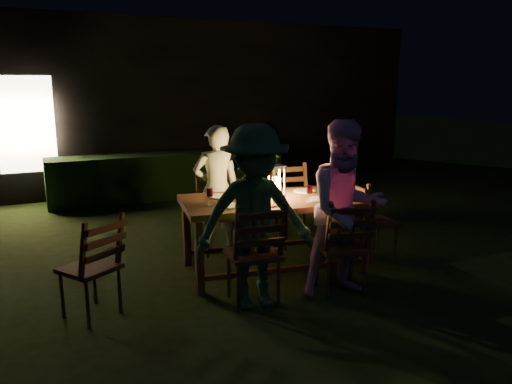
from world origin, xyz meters
name	(u,v)px	position (x,y,z in m)	size (l,w,h in m)	color
garden_envelope	(161,104)	(-0.01, 6.15, 1.58)	(40.00, 40.00, 3.20)	black
dining_table	(273,205)	(-0.43, -0.33, 0.73)	(2.07, 1.23, 0.81)	#4C2A19
chair_near_left	(254,271)	(-0.99, -1.03, 0.32)	(0.52, 0.55, 1.04)	#4C2A19
chair_near_right	(341,263)	(-0.10, -1.16, 0.31)	(0.55, 0.58, 1.01)	#4C2A19
chair_far_left	(218,228)	(-0.77, 0.50, 0.30)	(0.48, 0.51, 0.99)	#4C2A19
chair_far_right	(295,220)	(0.22, 0.36, 0.32)	(0.54, 0.57, 1.05)	#4C2A19
chair_end	(373,234)	(0.78, -0.50, 0.30)	(0.50, 0.47, 0.99)	#4C2A19
chair_spare	(92,285)	(-2.39, -0.68, 0.29)	(0.62, 0.63, 0.97)	#4C2A19
person_house_side	(217,189)	(-0.77, 0.55, 0.78)	(0.57, 0.37, 1.55)	beige
person_opp_right	(346,210)	(-0.10, -1.20, 0.85)	(0.83, 0.64, 1.70)	#DD98D9
person_opp_left	(255,218)	(-0.99, -1.08, 0.84)	(1.09, 0.63, 1.69)	#2E5D38
lantern	(276,183)	(-0.38, -0.29, 0.97)	(0.16, 0.16, 0.35)	white
plate_far_left	(219,196)	(-0.95, -0.03, 0.82)	(0.25, 0.25, 0.01)	white
plate_near_left	(229,206)	(-1.01, -0.47, 0.82)	(0.25, 0.25, 0.01)	white
plate_far_right	(305,191)	(0.04, -0.17, 0.82)	(0.25, 0.25, 0.01)	white
plate_near_right	(320,199)	(-0.02, -0.61, 0.82)	(0.25, 0.25, 0.01)	white
wineglass_a	(240,187)	(-0.69, -0.01, 0.90)	(0.06, 0.06, 0.18)	#59070F
wineglass_b	(210,197)	(-1.16, -0.35, 0.90)	(0.06, 0.06, 0.18)	#59070F
wineglass_c	(309,194)	(-0.18, -0.65, 0.90)	(0.06, 0.06, 0.18)	#59070F
wineglass_d	(320,184)	(0.20, -0.24, 0.90)	(0.06, 0.06, 0.18)	#59070F
wineglass_e	(274,197)	(-0.58, -0.61, 0.90)	(0.06, 0.06, 0.18)	silver
bottle_table	(251,187)	(-0.68, -0.29, 0.95)	(0.07, 0.07, 0.28)	#0F471E
napkin_left	(269,205)	(-0.63, -0.63, 0.82)	(0.18, 0.14, 0.01)	red
napkin_right	(332,200)	(0.07, -0.70, 0.82)	(0.18, 0.14, 0.01)	red
phone	(224,208)	(-1.09, -0.54, 0.82)	(0.14, 0.07, 0.01)	black
side_table	(272,173)	(0.69, 1.97, 0.63)	(0.53, 0.53, 0.72)	olive
ice_bucket	(272,161)	(0.69, 1.97, 0.83)	(0.30, 0.30, 0.22)	#A5A8AD
bottle_bucket_a	(270,158)	(0.64, 1.93, 0.88)	(0.07, 0.07, 0.32)	#0F471E
bottle_bucket_b	(274,157)	(0.74, 2.01, 0.88)	(0.07, 0.07, 0.32)	#0F471E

